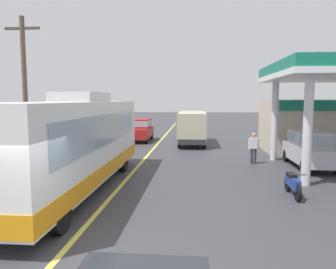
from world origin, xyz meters
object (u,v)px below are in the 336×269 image
(coach_bus_main, at_px, (73,145))
(motorcycle_parked_forecourt, at_px, (293,184))
(car_at_pump, at_px, (310,147))
(car_trailing_behind_bus, at_px, (140,129))
(pedestrian_near_pump, at_px, (254,146))
(minibus_opposing_lane, at_px, (192,125))

(coach_bus_main, height_order, motorcycle_parked_forecourt, coach_bus_main)
(car_at_pump, bearing_deg, coach_bus_main, -153.90)
(coach_bus_main, bearing_deg, car_trailing_behind_bus, 90.17)
(coach_bus_main, bearing_deg, motorcycle_parked_forecourt, -0.49)
(car_at_pump, xyz_separation_m, car_trailing_behind_bus, (-10.30, 9.54, 0.00))
(motorcycle_parked_forecourt, distance_m, car_trailing_behind_bus, 16.70)
(pedestrian_near_pump, bearing_deg, car_at_pump, -14.09)
(minibus_opposing_lane, relative_size, pedestrian_near_pump, 3.69)
(car_at_pump, distance_m, motorcycle_parked_forecourt, 5.61)
(car_at_pump, relative_size, minibus_opposing_lane, 0.69)
(car_at_pump, bearing_deg, pedestrian_near_pump, 165.91)
(coach_bus_main, height_order, minibus_opposing_lane, coach_bus_main)
(minibus_opposing_lane, bearing_deg, pedestrian_near_pump, -65.64)
(pedestrian_near_pump, relative_size, car_trailing_behind_bus, 0.40)
(coach_bus_main, distance_m, minibus_opposing_lane, 13.77)
(car_at_pump, height_order, car_trailing_behind_bus, same)
(coach_bus_main, bearing_deg, minibus_opposing_lane, 71.99)
(minibus_opposing_lane, bearing_deg, motorcycle_parked_forecourt, -74.19)
(minibus_opposing_lane, bearing_deg, coach_bus_main, -108.01)
(coach_bus_main, xyz_separation_m, minibus_opposing_lane, (4.26, 13.09, -0.25))
(motorcycle_parked_forecourt, bearing_deg, car_trailing_behind_bus, 118.73)
(car_at_pump, height_order, motorcycle_parked_forecourt, car_at_pump)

